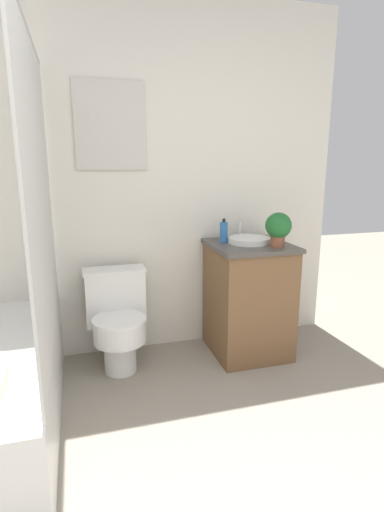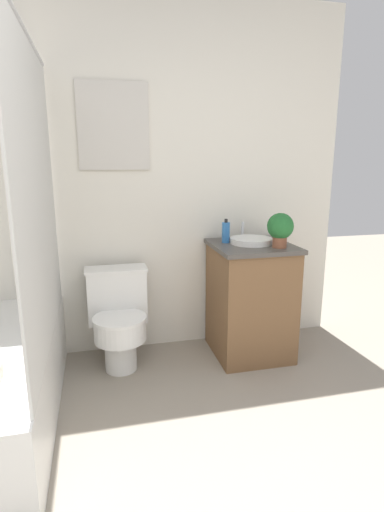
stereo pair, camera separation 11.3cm
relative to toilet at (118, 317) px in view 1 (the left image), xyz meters
name	(u,v)px [view 1 (the left image)]	position (x,y,z in m)	size (l,w,h in m)	color
wall_back	(129,181)	(0.14, 0.27, 0.90)	(3.15, 0.07, 2.50)	silver
shower_area	(5,378)	(-0.64, -0.52, -0.07)	(0.56, 1.52, 1.98)	white
toilet	(118,317)	(0.00, 0.00, 0.00)	(0.42, 0.50, 0.67)	white
vanity	(248,299)	(0.94, -0.05, 0.05)	(0.55, 0.57, 0.83)	brown
sink	(249,240)	(0.94, -0.03, 0.48)	(0.30, 0.33, 0.13)	white
soap_bottle	(224,232)	(0.78, 0.05, 0.54)	(0.06, 0.06, 0.17)	#2D6BB2
potted_plant	(278,227)	(1.08, -0.20, 0.60)	(0.18, 0.18, 0.23)	brown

